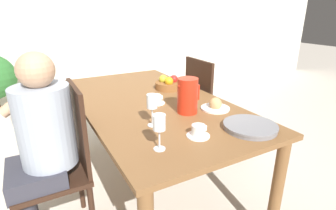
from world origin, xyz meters
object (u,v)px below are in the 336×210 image
at_px(wine_glass_water, 152,103).
at_px(teacup_near_person, 198,132).
at_px(person_seated, 41,139).
at_px(teacup_across, 156,100).
at_px(chair_person_side, 63,163).
at_px(wine_glass_juice, 159,125).
at_px(bread_plate, 215,106).
at_px(chair_opposite, 208,109).
at_px(red_pitcher, 188,96).
at_px(serving_tray, 250,127).
at_px(fruit_bowl, 168,84).

xyz_separation_m(wine_glass_water, teacup_near_person, (0.15, -0.24, -0.11)).
distance_m(person_seated, teacup_across, 0.77).
bearing_deg(chair_person_side, person_seated, 106.80).
distance_m(wine_glass_juice, bread_plate, 0.65).
distance_m(chair_opposite, wine_glass_water, 1.08).
bearing_deg(red_pitcher, wine_glass_water, -164.93).
distance_m(chair_opposite, serving_tray, 0.99).
relative_size(chair_person_side, fruit_bowl, 4.51).
bearing_deg(fruit_bowl, teacup_near_person, -108.59).
height_order(teacup_across, serving_tray, teacup_across).
relative_size(chair_opposite, red_pitcher, 4.35).
xyz_separation_m(person_seated, teacup_near_person, (0.73, -0.47, 0.08)).
distance_m(serving_tray, fruit_bowl, 0.91).
height_order(person_seated, wine_glass_juice, person_seated).
height_order(teacup_near_person, teacup_across, same).
distance_m(person_seated, wine_glass_juice, 0.72).
distance_m(chair_opposite, red_pitcher, 0.83).
xyz_separation_m(wine_glass_water, bread_plate, (0.48, 0.03, -0.11)).
height_order(teacup_near_person, bread_plate, bread_plate).
bearing_deg(red_pitcher, chair_person_side, 166.68).
bearing_deg(chair_person_side, wine_glass_water, -118.09).
relative_size(wine_glass_water, serving_tray, 0.63).
bearing_deg(chair_opposite, wine_glass_water, -55.60).
bearing_deg(chair_opposite, bread_plate, -33.53).
xyz_separation_m(chair_opposite, red_pitcher, (-0.55, -0.50, 0.36)).
xyz_separation_m(chair_opposite, teacup_across, (-0.65, -0.25, 0.27)).
distance_m(teacup_near_person, serving_tray, 0.31).
height_order(person_seated, wine_glass_water, person_seated).
height_order(teacup_across, fruit_bowl, fruit_bowl).
bearing_deg(teacup_near_person, person_seated, 147.24).
height_order(chair_opposite, teacup_across, chair_opposite).
bearing_deg(chair_opposite, wine_glass_juice, -47.94).
bearing_deg(red_pitcher, fruit_bowl, 74.06).
relative_size(teacup_near_person, serving_tray, 0.41).
bearing_deg(fruit_bowl, wine_glass_juice, -121.20).
xyz_separation_m(red_pitcher, bread_plate, (0.20, -0.04, -0.09)).
distance_m(red_pitcher, serving_tray, 0.43).
bearing_deg(chair_opposite, fruit_bowl, -93.80).
xyz_separation_m(red_pitcher, fruit_bowl, (0.15, 0.52, -0.07)).
height_order(person_seated, teacup_near_person, person_seated).
distance_m(teacup_near_person, fruit_bowl, 0.89).
distance_m(wine_glass_juice, serving_tray, 0.56).
height_order(chair_person_side, wine_glass_water, chair_person_side).
xyz_separation_m(wine_glass_water, serving_tray, (0.46, -0.30, -0.12)).
distance_m(chair_opposite, teacup_across, 0.75).
bearing_deg(person_seated, wine_glass_juice, -135.10).
bearing_deg(chair_opposite, teacup_near_person, -40.16).
height_order(wine_glass_water, teacup_across, wine_glass_water).
distance_m(chair_person_side, red_pitcher, 0.87).
relative_size(chair_opposite, wine_glass_juice, 5.52).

